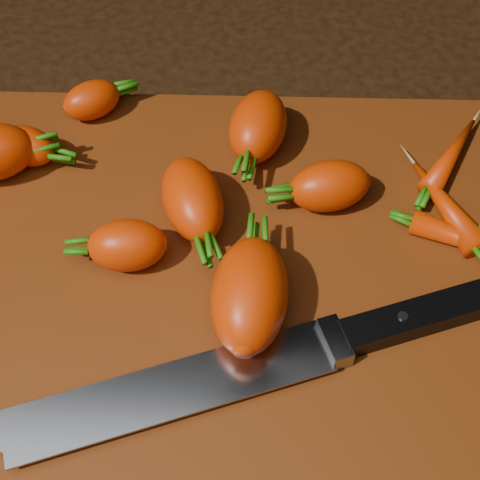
{
  "coord_description": "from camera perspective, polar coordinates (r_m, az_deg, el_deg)",
  "views": [
    {
      "loc": [
        0.01,
        -0.3,
        0.46
      ],
      "look_at": [
        0.0,
        0.01,
        0.03
      ],
      "focal_mm": 50.0,
      "sensor_mm": 36.0,
      "label": 1
    }
  ],
  "objects": [
    {
      "name": "ground",
      "position": [
        0.55,
        -0.03,
        -2.98
      ],
      "size": [
        2.0,
        2.0,
        0.01
      ],
      "primitive_type": "cube",
      "color": "black"
    },
    {
      "name": "cutting_board",
      "position": [
        0.54,
        -0.03,
        -2.34
      ],
      "size": [
        0.5,
        0.4,
        0.01
      ],
      "primitive_type": "cube",
      "color": "#5E280C",
      "rests_on": "ground"
    },
    {
      "name": "carrot_1",
      "position": [
        0.53,
        -9.62,
        -0.45
      ],
      "size": [
        0.07,
        0.05,
        0.04
      ],
      "primitive_type": "ellipsoid",
      "rotation": [
        0.0,
        0.0,
        3.23
      ],
      "color": "#ED3805",
      "rests_on": "cutting_board"
    },
    {
      "name": "carrot_2",
      "position": [
        0.55,
        -4.08,
        3.51
      ],
      "size": [
        0.07,
        0.1,
        0.05
      ],
      "primitive_type": "ellipsoid",
      "rotation": [
        0.0,
        0.0,
        -1.27
      ],
      "color": "#ED3805",
      "rests_on": "cutting_board"
    },
    {
      "name": "carrot_3",
      "position": [
        0.49,
        0.83,
        -4.67
      ],
      "size": [
        0.06,
        0.1,
        0.06
      ],
      "primitive_type": "ellipsoid",
      "rotation": [
        0.0,
        0.0,
        1.5
      ],
      "color": "#ED3805",
      "rests_on": "cutting_board"
    },
    {
      "name": "carrot_4",
      "position": [
        0.57,
        7.64,
        4.59
      ],
      "size": [
        0.08,
        0.06,
        0.04
      ],
      "primitive_type": "ellipsoid",
      "rotation": [
        0.0,
        0.0,
        3.37
      ],
      "color": "#ED3805",
      "rests_on": "cutting_board"
    },
    {
      "name": "carrot_5",
      "position": [
        0.66,
        -12.54,
        11.58
      ],
      "size": [
        0.07,
        0.06,
        0.04
      ],
      "primitive_type": "ellipsoid",
      "rotation": [
        0.0,
        0.0,
        0.56
      ],
      "color": "#ED3805",
      "rests_on": "cutting_board"
    },
    {
      "name": "carrot_7",
      "position": [
        0.63,
        17.64,
        7.0
      ],
      "size": [
        0.07,
        0.1,
        0.02
      ],
      "primitive_type": "ellipsoid",
      "rotation": [
        0.0,
        0.0,
        1.02
      ],
      "color": "#ED3805",
      "rests_on": "cutting_board"
    },
    {
      "name": "carrot_9",
      "position": [
        0.59,
        17.05,
        2.95
      ],
      "size": [
        0.06,
        0.1,
        0.03
      ],
      "primitive_type": "ellipsoid",
      "rotation": [
        0.0,
        0.0,
        1.97
      ],
      "color": "#ED3805",
      "rests_on": "cutting_board"
    },
    {
      "name": "carrot_10",
      "position": [
        0.61,
        1.54,
        9.67
      ],
      "size": [
        0.07,
        0.09,
        0.05
      ],
      "primitive_type": "ellipsoid",
      "rotation": [
        0.0,
        0.0,
        4.5
      ],
      "color": "#ED3805",
      "rests_on": "cutting_board"
    },
    {
      "name": "carrot_11",
      "position": [
        0.63,
        -17.78,
        7.66
      ],
      "size": [
        0.06,
        0.05,
        0.04
      ],
      "primitive_type": "ellipsoid",
      "rotation": [
        0.0,
        0.0,
        5.96
      ],
      "color": "#ED3805",
      "rests_on": "cutting_board"
    },
    {
      "name": "knife",
      "position": [
        0.48,
        -3.19,
        -11.93
      ],
      "size": [
        0.37,
        0.16,
        0.02
      ],
      "rotation": [
        0.0,
        0.0,
        0.34
      ],
      "color": "gray",
      "rests_on": "cutting_board"
    }
  ]
}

